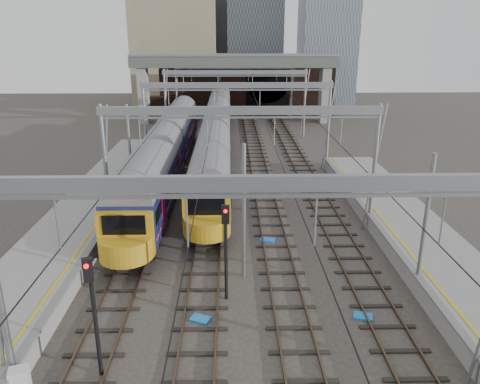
{
  "coord_description": "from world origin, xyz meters",
  "views": [
    {
      "loc": [
        -0.65,
        -19.44,
        11.91
      ],
      "look_at": [
        -0.04,
        8.45,
        2.4
      ],
      "focal_mm": 35.0,
      "sensor_mm": 36.0,
      "label": 1
    }
  ],
  "objects_px": {
    "train_main": "(219,115)",
    "train_second": "(167,150)",
    "signal_near_left": "(93,303)",
    "signal_near_centre": "(226,241)"
  },
  "relations": [
    {
      "from": "train_main",
      "to": "signal_near_centre",
      "type": "distance_m",
      "value": 37.66
    },
    {
      "from": "signal_near_left",
      "to": "signal_near_centre",
      "type": "bearing_deg",
      "value": 27.21
    },
    {
      "from": "train_main",
      "to": "train_second",
      "type": "xyz_separation_m",
      "value": [
        -4.0,
        -18.2,
        0.08
      ]
    },
    {
      "from": "signal_near_centre",
      "to": "train_second",
      "type": "bearing_deg",
      "value": 113.4
    },
    {
      "from": "train_main",
      "to": "signal_near_left",
      "type": "height_order",
      "value": "signal_near_left"
    },
    {
      "from": "signal_near_left",
      "to": "signal_near_centre",
      "type": "xyz_separation_m",
      "value": [
        4.57,
        5.08,
        -0.03
      ]
    },
    {
      "from": "train_main",
      "to": "signal_near_centre",
      "type": "relative_size",
      "value": 13.56
    },
    {
      "from": "train_second",
      "to": "signal_near_left",
      "type": "distance_m",
      "value": 24.53
    },
    {
      "from": "signal_near_left",
      "to": "signal_near_centre",
      "type": "distance_m",
      "value": 6.83
    },
    {
      "from": "train_second",
      "to": "signal_near_centre",
      "type": "bearing_deg",
      "value": -75.23
    }
  ]
}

